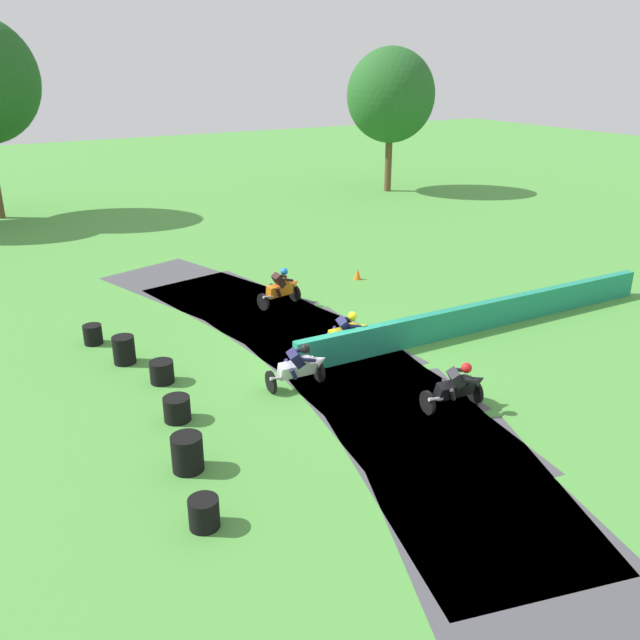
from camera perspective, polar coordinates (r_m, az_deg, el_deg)
name	(u,v)px	position (r m, az deg, el deg)	size (l,w,h in m)	color
ground_plane	(341,362)	(19.24, 1.78, -3.59)	(120.00, 120.00, 0.00)	#4C933D
track_asphalt	(323,366)	(18.98, 0.25, -3.94)	(7.01, 25.02, 0.01)	#47474C
safety_barrier	(486,315)	(22.09, 13.90, 0.41)	(0.30, 13.67, 0.90)	#1E8466
motorcycle_lead_black	(458,386)	(16.84, 11.65, -5.53)	(1.70, 0.94, 1.42)	black
motorcycle_chase_white	(300,366)	(17.54, -1.73, -3.93)	(1.69, 0.91, 1.42)	black
motorcycle_trailing_yellow	(346,332)	(19.65, 2.26, -1.06)	(1.68, 0.88, 1.42)	black
motorcycle_fourth_orange	(282,288)	(23.41, -3.28, 2.77)	(1.69, 0.95, 1.42)	black
tire_stack_near	(204,513)	(13.05, -9.84, -15.85)	(0.58, 0.58, 0.60)	black
tire_stack_mid_a	(187,453)	(14.60, -11.21, -11.03)	(0.67, 0.67, 0.80)	black
tire_stack_mid_b	(177,409)	(16.53, -12.06, -7.39)	(0.65, 0.65, 0.60)	black
tire_stack_far	(162,372)	(18.46, -13.29, -4.31)	(0.64, 0.64, 0.60)	black
tire_stack_extra_a	(124,350)	(19.83, -16.33, -2.45)	(0.62, 0.62, 0.80)	black
tire_stack_extra_b	(93,334)	(21.48, -18.75, -1.17)	(0.56, 0.56, 0.60)	black
traffic_cone	(358,274)	(26.36, 3.21, 3.93)	(0.28, 0.28, 0.44)	orange
tree_far_left	(391,96)	(44.09, 6.04, 18.44)	(5.46, 5.46, 8.80)	brown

